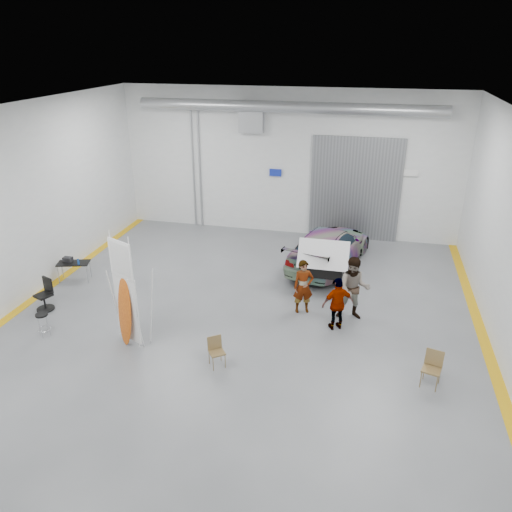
% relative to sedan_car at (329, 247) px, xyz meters
% --- Properties ---
extents(ground, '(16.00, 16.00, 0.00)m').
position_rel_sedan_car_xyz_m(ground, '(-2.11, -4.99, -0.70)').
color(ground, '#5C5F64').
rests_on(ground, ground).
extents(room_shell, '(14.02, 16.18, 6.01)m').
position_rel_sedan_car_xyz_m(room_shell, '(-1.87, -2.77, 3.38)').
color(room_shell, silver).
rests_on(room_shell, ground).
extents(sedan_car, '(3.14, 5.17, 1.40)m').
position_rel_sedan_car_xyz_m(sedan_car, '(0.00, 0.00, 0.00)').
color(sedan_car, white).
rests_on(sedan_car, ground).
extents(person_a, '(0.72, 0.59, 1.69)m').
position_rel_sedan_car_xyz_m(person_a, '(-0.42, -3.68, 0.15)').
color(person_a, '#8B6D4C').
rests_on(person_a, ground).
extents(person_b, '(1.01, 0.81, 1.95)m').
position_rel_sedan_car_xyz_m(person_b, '(1.08, -3.72, 0.28)').
color(person_b, slate).
rests_on(person_b, ground).
extents(person_c, '(1.00, 0.76, 1.60)m').
position_rel_sedan_car_xyz_m(person_c, '(0.68, -4.42, 0.10)').
color(person_c, brown).
rests_on(person_c, ground).
extents(surfboard_display, '(0.84, 0.52, 3.21)m').
position_rel_sedan_car_xyz_m(surfboard_display, '(-4.68, -6.52, 0.60)').
color(surfboard_display, white).
rests_on(surfboard_display, ground).
extents(folding_chair_near, '(0.51, 0.57, 0.79)m').
position_rel_sedan_car_xyz_m(folding_chair_near, '(-2.13, -6.93, -0.45)').
color(folding_chair_near, brown).
rests_on(folding_chair_near, ground).
extents(folding_chair_far, '(0.52, 0.55, 0.89)m').
position_rel_sedan_car_xyz_m(folding_chair_far, '(3.09, -6.52, -0.42)').
color(folding_chair_far, brown).
rests_on(folding_chair_far, ground).
extents(shop_stool, '(0.36, 0.36, 0.70)m').
position_rel_sedan_car_xyz_m(shop_stool, '(-7.27, -6.71, -0.35)').
color(shop_stool, black).
rests_on(shop_stool, ground).
extents(work_table, '(1.16, 0.81, 0.86)m').
position_rel_sedan_car_xyz_m(work_table, '(-8.44, -3.33, -0.03)').
color(work_table, '#92949A').
rests_on(work_table, ground).
extents(office_chair, '(0.57, 0.60, 1.00)m').
position_rel_sedan_car_xyz_m(office_chair, '(-8.15, -5.34, -0.26)').
color(office_chair, black).
rests_on(office_chair, ground).
extents(trunk_lid, '(1.63, 0.99, 0.04)m').
position_rel_sedan_car_xyz_m(trunk_lid, '(0.00, -2.16, 0.72)').
color(trunk_lid, silver).
rests_on(trunk_lid, sedan_car).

